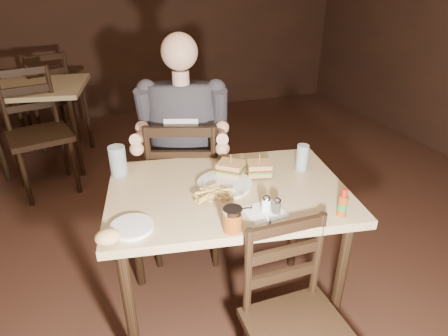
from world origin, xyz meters
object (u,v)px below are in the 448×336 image
object	(u,v)px
main_table	(228,205)
hot_sauce	(343,202)
chair_near	(301,335)
side_plate	(132,228)
bg_table	(39,95)
bg_chair_far	(48,99)
diner	(182,118)
glass_right	(302,158)
syrup_dispenser	(233,220)
chair_far	(187,187)
glass_left	(118,161)
bg_chair_near	(39,135)
dinner_plate	(225,185)

from	to	relation	value
main_table	hot_sauce	world-z (taller)	hot_sauce
chair_near	side_plate	xyz separation A→B (m)	(-0.55, 0.39, 0.36)
bg_table	bg_chair_far	distance (m)	0.58
bg_table	bg_chair_far	world-z (taller)	bg_chair_far
diner	hot_sauce	xyz separation A→B (m)	(0.43, -0.90, -0.11)
glass_right	chair_near	bearing A→B (deg)	-117.43
glass_right	syrup_dispenser	bearing A→B (deg)	-144.78
diner	syrup_dispenser	world-z (taller)	diner
chair_far	bg_table	bearing A→B (deg)	-42.77
chair_far	glass_left	size ratio (longest dim) A/B	6.37
diner	glass_right	world-z (taller)	diner
chair_far	syrup_dispenser	world-z (taller)	chair_far
chair_far	bg_chair_near	distance (m)	1.48
hot_sauce	glass_right	bearing A→B (deg)	82.55
chair_near	side_plate	distance (m)	0.77
hot_sauce	bg_chair_far	bearing A→B (deg)	112.46
bg_chair_far	diner	size ratio (longest dim) A/B	1.09
glass_left	bg_chair_near	bearing A→B (deg)	109.71
diner	main_table	bearing A→B (deg)	-63.32
bg_table	glass_right	bearing A→B (deg)	-58.45
main_table	side_plate	xyz separation A→B (m)	(-0.45, -0.17, 0.10)
syrup_dispenser	side_plate	distance (m)	0.39
bg_chair_far	glass_right	bearing A→B (deg)	94.40
main_table	bg_table	size ratio (longest dim) A/B	1.28
bg_chair_far	glass_left	world-z (taller)	bg_chair_far
chair_far	side_plate	world-z (taller)	chair_far
dinner_plate	side_plate	distance (m)	0.48
chair_far	bg_chair_near	xyz separation A→B (m)	(-0.91, 1.16, 0.03)
bg_chair_near	hot_sauce	size ratio (longest dim) A/B	8.21
chair_far	dinner_plate	distance (m)	0.64
bg_chair_near	syrup_dispenser	distance (m)	2.25
bg_table	diner	size ratio (longest dim) A/B	1.03
chair_near	bg_chair_far	world-z (taller)	bg_chair_far
glass_right	side_plate	size ratio (longest dim) A/B	0.82
chair_near	main_table	bearing A→B (deg)	99.60
bg_chair_far	hot_sauce	bearing A→B (deg)	90.61
diner	glass_left	bearing A→B (deg)	-129.05
chair_near	hot_sauce	xyz separation A→B (m)	(0.26, 0.20, 0.42)
chair_far	diner	size ratio (longest dim) A/B	1.06
glass_left	dinner_plate	bearing A→B (deg)	-32.20
chair_far	syrup_dispenser	size ratio (longest dim) A/B	9.64
chair_far	glass_left	distance (m)	0.61
chair_far	dinner_plate	xyz separation A→B (m)	(0.05, -0.56, 0.30)
bg_chair_far	glass_right	xyz separation A→B (m)	(1.38, -2.80, 0.35)
chair_far	diner	bearing A→B (deg)	90.00
bg_chair_far	hot_sauce	xyz separation A→B (m)	(1.33, -3.20, 0.34)
main_table	glass_left	bearing A→B (deg)	146.13
syrup_dispenser	bg_chair_near	bearing A→B (deg)	122.75
main_table	glass_right	size ratio (longest dim) A/B	8.93
bg_chair_far	hot_sauce	size ratio (longest dim) A/B	8.01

